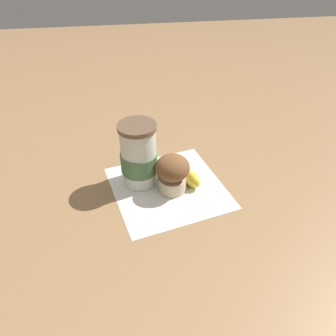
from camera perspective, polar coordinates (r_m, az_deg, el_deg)
name	(u,v)px	position (r m, az deg, el deg)	size (l,w,h in m)	color
ground_plane	(168,188)	(0.76, 0.00, -3.45)	(3.00, 3.00, 0.00)	#936D47
paper_napkin	(168,187)	(0.76, 0.00, -3.41)	(0.25, 0.25, 0.00)	white
coffee_cup	(139,156)	(0.74, -5.12, 2.06)	(0.08, 0.08, 0.15)	silver
muffin	(172,172)	(0.72, 0.78, -0.74)	(0.08, 0.08, 0.09)	beige
banana	(169,175)	(0.77, 0.22, -1.15)	(0.15, 0.09, 0.04)	yellow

